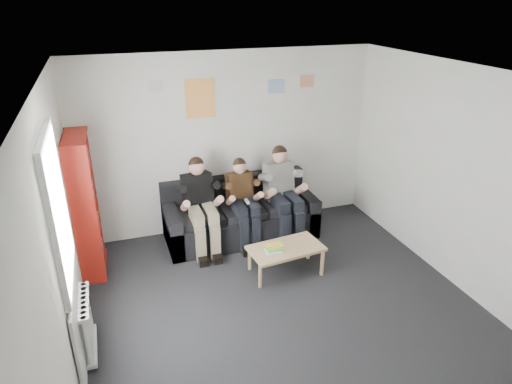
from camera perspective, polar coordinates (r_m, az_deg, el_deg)
The scene contains 14 objects.
room_shell at distance 4.69m, azimuth 4.85°, elevation -2.68°, with size 5.00×5.00×5.00m.
sofa at distance 6.91m, azimuth -2.05°, elevation -3.10°, with size 2.23×0.91×0.86m.
bookshelf at distance 6.23m, azimuth -20.48°, elevation -1.57°, with size 0.28×0.83×1.85m.
coffee_table at distance 6.01m, azimuth 3.75°, elevation -7.28°, with size 0.95×0.52×0.38m.
game_cases at distance 5.91m, azimuth 2.30°, elevation -7.04°, with size 0.25×0.22×0.05m.
person_left at distance 6.44m, azimuth -6.87°, elevation -1.82°, with size 0.41×0.87×1.34m.
person_middle at distance 6.60m, azimuth -1.58°, elevation -1.31°, with size 0.36×0.78×1.26m.
person_right at distance 6.76m, azimuth 3.46°, elevation -0.26°, with size 0.42×0.91×1.38m.
radiator at distance 5.09m, azimuth -20.28°, elevation -15.25°, with size 0.10×0.64×0.60m.
window at distance 4.72m, azimuth -22.35°, elevation -8.87°, with size 0.05×1.30×2.36m.
poster_large at distance 6.60m, azimuth -7.00°, elevation 11.52°, with size 0.42×0.01×0.55m, color #E6C451.
poster_blue at distance 6.91m, azimuth 2.55°, elevation 13.06°, with size 0.25×0.01×0.20m, color #407FDC.
poster_pink at distance 7.09m, azimuth 6.44°, elevation 13.63°, with size 0.22×0.01×0.18m, color #CD4080.
poster_sign at distance 6.47m, azimuth -12.41°, elevation 12.71°, with size 0.20×0.01×0.14m, color silver.
Camera 1 is at (-1.73, -3.83, 3.43)m, focal length 32.00 mm.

